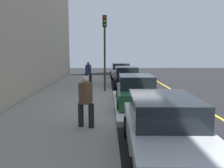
# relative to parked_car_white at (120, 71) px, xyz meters

# --- Properties ---
(ground_plane) EXTENTS (56.00, 56.00, 0.00)m
(ground_plane) POSITION_rel_parked_car_white_xyz_m (12.33, 0.01, -0.76)
(ground_plane) COLOR black
(sidewalk) EXTENTS (28.00, 4.60, 0.15)m
(sidewalk) POSITION_rel_parked_car_white_xyz_m (12.33, -3.29, -0.68)
(sidewalk) COLOR gray
(sidewalk) RESTS_ON ground
(lane_stripe_centre) EXTENTS (28.00, 0.14, 0.01)m
(lane_stripe_centre) POSITION_rel_parked_car_white_xyz_m (12.33, 3.21, -0.75)
(lane_stripe_centre) COLOR gold
(lane_stripe_centre) RESTS_ON ground
(snow_bank_curb) EXTENTS (6.58, 0.56, 0.22)m
(snow_bank_curb) POSITION_rel_parked_car_white_xyz_m (12.50, -0.69, -0.65)
(snow_bank_curb) COLOR white
(snow_bank_curb) RESTS_ON ground
(parked_car_white) EXTENTS (4.68, 2.02, 1.51)m
(parked_car_white) POSITION_rel_parked_car_white_xyz_m (0.00, 0.00, 0.00)
(parked_car_white) COLOR black
(parked_car_white) RESTS_ON ground
(parked_car_black) EXTENTS (4.50, 1.91, 1.51)m
(parked_car_black) POSITION_rel_parked_car_white_xyz_m (5.87, 0.14, -0.00)
(parked_car_black) COLOR black
(parked_car_black) RESTS_ON ground
(parked_car_green) EXTENTS (4.30, 1.98, 1.51)m
(parked_car_green) POSITION_rel_parked_car_white_xyz_m (12.55, 0.10, -0.00)
(parked_car_green) COLOR black
(parked_car_green) RESTS_ON ground
(parked_car_silver) EXTENTS (4.71, 2.01, 1.51)m
(parked_car_silver) POSITION_rel_parked_car_white_xyz_m (18.12, 0.12, 0.00)
(parked_car_silver) COLOR black
(parked_car_silver) RESTS_ON ground
(pedestrian_brown_coat) EXTENTS (0.53, 0.54, 1.71)m
(pedestrian_brown_coat) POSITION_rel_parked_car_white_xyz_m (16.17, -2.00, 0.30)
(pedestrian_brown_coat) COLOR black
(pedestrian_brown_coat) RESTS_ON sidewalk
(pedestrian_navy_coat) EXTENTS (0.53, 0.53, 1.69)m
(pedestrian_navy_coat) POSITION_rel_parked_car_white_xyz_m (4.99, -2.82, 0.29)
(pedestrian_navy_coat) COLOR black
(pedestrian_navy_coat) RESTS_ON sidewalk
(traffic_light_pole) EXTENTS (0.35, 0.26, 4.70)m
(traffic_light_pole) POSITION_rel_parked_car_white_xyz_m (8.86, -1.46, 2.54)
(traffic_light_pole) COLOR #2D2D19
(traffic_light_pole) RESTS_ON sidewalk
(rolling_suitcase) EXTENTS (0.34, 0.22, 0.95)m
(rolling_suitcase) POSITION_rel_parked_car_white_xyz_m (4.54, -2.68, -0.31)
(rolling_suitcase) COLOR black
(rolling_suitcase) RESTS_ON sidewalk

